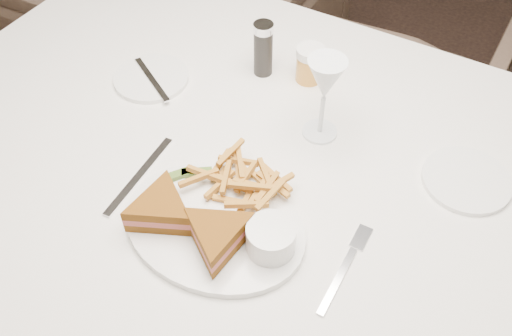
% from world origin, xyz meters
% --- Properties ---
extents(ground, '(5.00, 5.00, 0.00)m').
position_xyz_m(ground, '(0.00, 0.00, 0.00)').
color(ground, black).
rests_on(ground, ground).
extents(table, '(1.53, 1.03, 0.75)m').
position_xyz_m(table, '(-0.26, -0.39, 0.38)').
color(table, silver).
rests_on(table, ground).
extents(chair_far, '(0.68, 0.64, 0.70)m').
position_xyz_m(chair_far, '(-0.30, 0.52, 0.35)').
color(chair_far, '#48382C').
rests_on(chair_far, ground).
extents(table_setting, '(0.83, 0.61, 0.18)m').
position_xyz_m(table_setting, '(-0.27, -0.45, 0.79)').
color(table_setting, white).
rests_on(table_setting, table).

